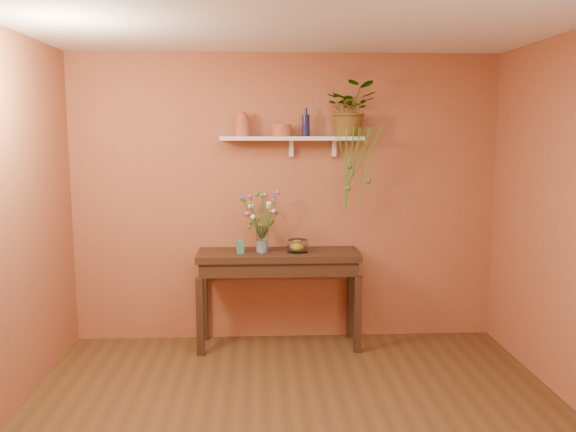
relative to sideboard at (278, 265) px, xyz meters
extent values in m
plane|color=silver|center=(0.08, -1.74, 1.94)|extent=(4.00, 4.00, 0.00)
cube|color=#9F553A|center=(0.08, 0.26, 0.59)|extent=(4.00, 0.04, 2.70)
cube|color=#9F553A|center=(0.08, -3.74, 0.59)|extent=(4.00, 0.04, 2.70)
cube|color=#392318|center=(0.00, 0.00, 0.10)|extent=(1.47, 0.47, 0.06)
cube|color=#392318|center=(0.00, 0.00, 0.00)|extent=(1.41, 0.44, 0.13)
cube|color=#392318|center=(-0.70, -0.21, -0.41)|extent=(0.06, 0.06, 0.70)
cube|color=#392318|center=(0.70, -0.21, -0.41)|extent=(0.06, 0.06, 0.70)
cube|color=#392318|center=(-0.70, 0.21, -0.41)|extent=(0.06, 0.06, 0.70)
cube|color=#392318|center=(0.70, 0.21, -0.41)|extent=(0.06, 0.06, 0.70)
cube|color=white|center=(0.13, 0.13, 1.16)|extent=(1.30, 0.24, 0.04)
cube|color=white|center=(0.13, 0.22, 1.06)|extent=(0.04, 0.05, 0.15)
cube|color=white|center=(0.53, 0.22, 1.06)|extent=(0.04, 0.05, 0.15)
cylinder|color=#B65E36|center=(-0.32, 0.13, 1.25)|extent=(0.17, 0.17, 0.16)
sphere|color=#B65E36|center=(-0.32, 0.13, 1.34)|extent=(0.11, 0.11, 0.11)
cylinder|color=#B65E36|center=(0.03, 0.12, 1.23)|extent=(0.23, 0.23, 0.11)
cylinder|color=#141540|center=(0.26, 0.14, 1.27)|extent=(0.09, 0.09, 0.20)
cylinder|color=#141540|center=(0.26, 0.14, 1.40)|extent=(0.04, 0.04, 0.06)
imported|color=#3F6924|center=(0.66, 0.12, 1.42)|extent=(0.46, 0.40, 0.49)
cylinder|color=#3F6924|center=(0.71, -0.08, 0.96)|extent=(0.19, 0.29, 0.59)
cylinder|color=green|center=(0.67, -0.01, 0.87)|extent=(0.12, 0.16, 0.76)
cylinder|color=green|center=(0.60, -0.06, 0.88)|extent=(0.03, 0.16, 0.76)
cylinder|color=#3F6924|center=(0.71, -0.02, 1.08)|extent=(0.15, 0.06, 0.36)
cylinder|color=green|center=(0.57, -0.05, 1.00)|extent=(0.13, 0.12, 0.51)
cylinder|color=green|center=(0.70, -0.03, 1.03)|extent=(0.05, 0.07, 0.44)
cylinder|color=#3F6924|center=(0.79, -0.05, 1.03)|extent=(0.26, 0.10, 0.45)
cylinder|color=green|center=(0.63, -0.05, 0.88)|extent=(0.06, 0.17, 0.74)
cylinder|color=green|center=(0.76, -0.06, 1.07)|extent=(0.05, 0.15, 0.37)
cylinder|color=#3F6924|center=(0.78, -0.03, 1.00)|extent=(0.08, 0.11, 0.50)
cylinder|color=green|center=(0.81, -0.01, 0.89)|extent=(0.17, 0.08, 0.73)
cylinder|color=green|center=(0.66, 0.02, 1.03)|extent=(0.03, 0.08, 0.45)
sphere|color=#3F6924|center=(0.81, -0.03, 0.78)|extent=(0.05, 0.05, 0.05)
sphere|color=#3F6924|center=(0.64, -0.03, 0.91)|extent=(0.05, 0.05, 0.05)
sphere|color=#3F6924|center=(0.63, -0.04, 0.71)|extent=(0.05, 0.05, 0.05)
sphere|color=#3F6924|center=(0.64, -0.04, 0.91)|extent=(0.05, 0.05, 0.05)
cylinder|color=white|center=(-0.15, -0.02, 0.25)|extent=(0.11, 0.11, 0.23)
cylinder|color=silver|center=(-0.15, -0.02, 0.19)|extent=(0.10, 0.10, 0.11)
cylinder|color=#386B28|center=(-0.15, -0.06, 0.45)|extent=(0.01, 0.09, 0.41)
sphere|color=#599C38|center=(-0.15, -0.10, 0.66)|extent=(0.03, 0.03, 0.03)
cylinder|color=#386B28|center=(-0.12, -0.10, 0.42)|extent=(0.06, 0.18, 0.35)
sphere|color=white|center=(-0.09, -0.19, 0.59)|extent=(0.04, 0.04, 0.04)
cylinder|color=#386B28|center=(-0.11, -0.05, 0.38)|extent=(0.08, 0.08, 0.27)
sphere|color=#599C38|center=(-0.07, -0.09, 0.51)|extent=(0.03, 0.03, 0.03)
cylinder|color=#386B28|center=(-0.10, -0.09, 0.39)|extent=(0.10, 0.15, 0.28)
sphere|color=white|center=(-0.05, -0.16, 0.52)|extent=(0.03, 0.03, 0.03)
cylinder|color=#386B28|center=(-0.10, -0.06, 0.38)|extent=(0.11, 0.09, 0.27)
sphere|color=#B94388|center=(-0.05, -0.10, 0.52)|extent=(0.05, 0.05, 0.05)
cylinder|color=#386B28|center=(-0.08, -0.04, 0.37)|extent=(0.14, 0.06, 0.25)
sphere|color=#3F6924|center=(-0.02, -0.07, 0.50)|extent=(0.04, 0.04, 0.04)
cylinder|color=#386B28|center=(-0.08, -0.01, 0.44)|extent=(0.14, 0.02, 0.39)
sphere|color=#B94388|center=(-0.01, 0.00, 0.64)|extent=(0.03, 0.03, 0.03)
cylinder|color=#386B28|center=(-0.08, 0.01, 0.46)|extent=(0.15, 0.06, 0.42)
sphere|color=#B94388|center=(0.00, 0.04, 0.67)|extent=(0.05, 0.05, 0.05)
cylinder|color=#386B28|center=(-0.09, 0.03, 0.44)|extent=(0.12, 0.10, 0.39)
sphere|color=#4052A7|center=(-0.03, 0.08, 0.64)|extent=(0.04, 0.04, 0.04)
cylinder|color=#386B28|center=(-0.12, 0.04, 0.39)|extent=(0.06, 0.12, 0.28)
sphere|color=white|center=(-0.09, 0.10, 0.53)|extent=(0.04, 0.04, 0.04)
cylinder|color=#386B28|center=(-0.14, 0.11, 0.44)|extent=(0.02, 0.27, 0.39)
sphere|color=#599C38|center=(-0.13, 0.24, 0.63)|extent=(0.04, 0.04, 0.04)
cylinder|color=#386B28|center=(-0.14, 0.11, 0.44)|extent=(0.03, 0.26, 0.39)
sphere|color=white|center=(-0.12, 0.24, 0.63)|extent=(0.03, 0.03, 0.03)
cylinder|color=#386B28|center=(-0.17, 0.02, 0.45)|extent=(0.05, 0.09, 0.41)
sphere|color=#599C38|center=(-0.19, 0.06, 0.65)|extent=(0.05, 0.05, 0.05)
cylinder|color=#386B28|center=(-0.21, 0.04, 0.41)|extent=(0.12, 0.13, 0.32)
sphere|color=white|center=(-0.26, 0.10, 0.57)|extent=(0.03, 0.03, 0.03)
cylinder|color=#386B28|center=(-0.20, 0.03, 0.44)|extent=(0.11, 0.10, 0.38)
sphere|color=#B94388|center=(-0.26, 0.08, 0.63)|extent=(0.05, 0.05, 0.05)
cylinder|color=#386B28|center=(-0.23, 0.02, 0.43)|extent=(0.17, 0.08, 0.36)
sphere|color=#3F6924|center=(-0.32, 0.06, 0.60)|extent=(0.04, 0.04, 0.04)
cylinder|color=#386B28|center=(-0.20, -0.01, 0.39)|extent=(0.11, 0.03, 0.28)
sphere|color=#B94388|center=(-0.26, 0.00, 0.53)|extent=(0.04, 0.04, 0.04)
cylinder|color=#386B28|center=(-0.21, -0.04, 0.37)|extent=(0.14, 0.05, 0.24)
sphere|color=#B94388|center=(-0.28, -0.06, 0.49)|extent=(0.05, 0.05, 0.05)
cylinder|color=#386B28|center=(-0.24, -0.04, 0.44)|extent=(0.19, 0.05, 0.39)
sphere|color=#4052A7|center=(-0.33, -0.06, 0.63)|extent=(0.04, 0.04, 0.04)
cylinder|color=#386B28|center=(-0.20, -0.05, 0.41)|extent=(0.10, 0.08, 0.32)
sphere|color=white|center=(-0.25, -0.09, 0.57)|extent=(0.05, 0.05, 0.05)
cylinder|color=#386B28|center=(-0.20, -0.12, 0.43)|extent=(0.10, 0.22, 0.37)
sphere|color=#599C38|center=(-0.25, -0.23, 0.61)|extent=(0.03, 0.03, 0.03)
cylinder|color=#386B28|center=(-0.19, -0.09, 0.36)|extent=(0.08, 0.15, 0.23)
sphere|color=white|center=(-0.23, -0.16, 0.47)|extent=(0.04, 0.04, 0.04)
sphere|color=#3F6924|center=(-0.25, 0.07, 0.39)|extent=(0.04, 0.04, 0.04)
sphere|color=#3F6924|center=(-0.05, 0.09, 0.39)|extent=(0.04, 0.04, 0.04)
sphere|color=#3F6924|center=(-0.18, 0.12, 0.41)|extent=(0.04, 0.04, 0.04)
sphere|color=#3F6924|center=(-0.11, 0.02, 0.32)|extent=(0.04, 0.04, 0.04)
sphere|color=#3F6924|center=(-0.26, -0.10, 0.38)|extent=(0.04, 0.04, 0.04)
sphere|color=#3F6924|center=(-0.07, 0.05, 0.38)|extent=(0.04, 0.04, 0.04)
cylinder|color=white|center=(0.18, -0.02, 0.19)|extent=(0.19, 0.19, 0.11)
cylinder|color=white|center=(0.18, -0.02, 0.14)|extent=(0.18, 0.18, 0.01)
sphere|color=#FFF22E|center=(0.17, -0.01, 0.17)|extent=(0.08, 0.08, 0.08)
cube|color=teal|center=(-0.35, -0.06, 0.19)|extent=(0.07, 0.06, 0.11)
camera|label=1|loc=(-0.17, -5.26, 1.21)|focal=36.63mm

